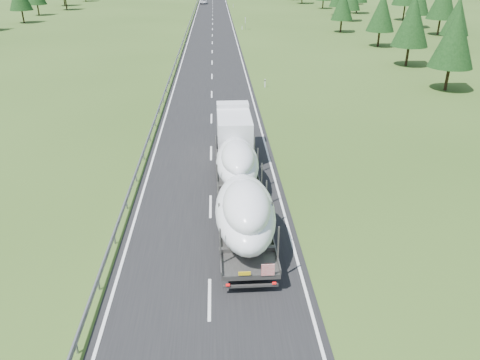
{
  "coord_description": "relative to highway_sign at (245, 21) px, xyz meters",
  "views": [
    {
      "loc": [
        0.53,
        -26.34,
        14.48
      ],
      "look_at": [
        1.87,
        -0.48,
        2.07
      ],
      "focal_mm": 35.0,
      "sensor_mm": 36.0,
      "label": 1
    }
  ],
  "objects": [
    {
      "name": "distant_van",
      "position": [
        -10.29,
        62.26,
        -1.07
      ],
      "size": [
        2.48,
        5.34,
        1.48
      ],
      "primitive_type": "imported",
      "rotation": [
        0.0,
        0.0,
        -0.0
      ],
      "color": "silver",
      "rests_on": "ground"
    },
    {
      "name": "boat_truck",
      "position": [
        -5.33,
        -79.8,
        0.41
      ],
      "size": [
        3.26,
        20.09,
        4.14
      ],
      "color": "white",
      "rests_on": "ground"
    },
    {
      "name": "highway_sign",
      "position": [
        0.0,
        0.0,
        0.0
      ],
      "size": [
        0.08,
        0.9,
        2.6
      ],
      "color": "slate",
      "rests_on": "ground"
    },
    {
      "name": "ground",
      "position": [
        -7.2,
        -80.0,
        -1.81
      ],
      "size": [
        400.0,
        400.0,
        0.0
      ],
      "primitive_type": "plane",
      "color": "#304A18",
      "rests_on": "ground"
    },
    {
      "name": "road_surface",
      "position": [
        -7.2,
        20.0,
        -1.8
      ],
      "size": [
        10.0,
        400.0,
        0.02
      ],
      "primitive_type": "cube",
      "color": "black",
      "rests_on": "ground"
    },
    {
      "name": "guardrail",
      "position": [
        -12.5,
        19.94,
        -1.21
      ],
      "size": [
        0.1,
        400.0,
        0.76
      ],
      "color": "slate",
      "rests_on": "ground"
    }
  ]
}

